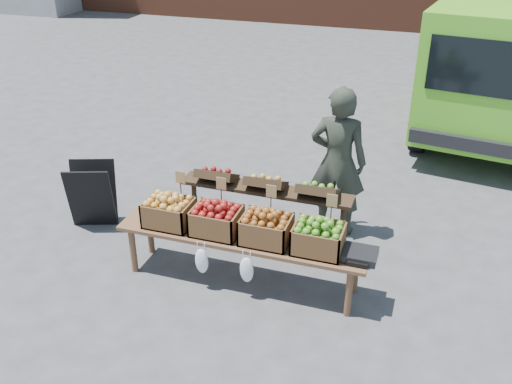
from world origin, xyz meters
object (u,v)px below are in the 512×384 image
(delivery_van, at_px, (509,64))
(display_bench, at_px, (241,259))
(vendor, at_px, (338,162))
(chalkboard_sign, at_px, (92,195))
(weighing_scale, at_px, (360,255))
(crate_green_apples, at_px, (318,239))
(crate_golden_apples, at_px, (169,213))
(back_table, at_px, (266,209))
(crate_red_apples, at_px, (266,230))
(crate_russet_pears, at_px, (216,221))

(delivery_van, xyz_separation_m, display_bench, (-2.83, -5.74, -0.88))
(vendor, distance_m, display_bench, 1.69)
(chalkboard_sign, bearing_deg, weighing_scale, -28.60)
(crate_green_apples, bearing_deg, crate_golden_apples, 180.00)
(weighing_scale, bearing_deg, chalkboard_sign, 171.01)
(delivery_van, distance_m, back_table, 5.78)
(chalkboard_sign, relative_size, weighing_scale, 2.49)
(delivery_van, bearing_deg, crate_red_apples, -105.39)
(crate_russet_pears, bearing_deg, chalkboard_sign, 164.08)
(back_table, relative_size, crate_green_apples, 4.20)
(delivery_van, distance_m, vendor, 4.85)
(chalkboard_sign, bearing_deg, crate_red_apples, -32.08)
(chalkboard_sign, relative_size, back_table, 0.40)
(display_bench, xyz_separation_m, crate_green_apples, (0.83, 0.00, 0.42))
(vendor, distance_m, weighing_scale, 1.51)
(crate_golden_apples, distance_m, crate_green_apples, 1.65)
(crate_red_apples, bearing_deg, display_bench, 180.00)
(crate_green_apples, bearing_deg, vendor, 93.73)
(chalkboard_sign, xyz_separation_m, back_table, (2.22, 0.18, 0.10))
(vendor, height_order, crate_red_apples, vendor)
(weighing_scale, bearing_deg, crate_red_apples, 180.00)
(delivery_van, relative_size, back_table, 2.49)
(crate_russet_pears, xyz_separation_m, crate_red_apples, (0.55, 0.00, 0.00))
(vendor, relative_size, crate_red_apples, 3.74)
(chalkboard_sign, height_order, display_bench, chalkboard_sign)
(weighing_scale, bearing_deg, back_table, 149.15)
(crate_green_apples, bearing_deg, weighing_scale, 0.00)
(vendor, relative_size, crate_russet_pears, 3.74)
(vendor, bearing_deg, delivery_van, -116.79)
(delivery_van, distance_m, crate_green_apples, 6.10)
(display_bench, xyz_separation_m, crate_golden_apples, (-0.82, 0.00, 0.42))
(delivery_van, xyz_separation_m, weighing_scale, (-1.58, -5.74, -0.56))
(crate_golden_apples, distance_m, crate_red_apples, 1.10)
(crate_golden_apples, distance_m, crate_russet_pears, 0.55)
(vendor, relative_size, back_table, 0.89)
(chalkboard_sign, distance_m, crate_russet_pears, 2.00)
(display_bench, distance_m, crate_golden_apples, 0.93)
(crate_golden_apples, xyz_separation_m, crate_red_apples, (1.10, 0.00, 0.00))
(delivery_van, xyz_separation_m, crate_green_apples, (-2.00, -5.74, -0.46))
(display_bench, height_order, weighing_scale, weighing_scale)
(crate_red_apples, relative_size, crate_green_apples, 1.00)
(back_table, bearing_deg, crate_russet_pears, -113.95)
(back_table, bearing_deg, crate_golden_apples, -140.38)
(crate_golden_apples, xyz_separation_m, crate_green_apples, (1.65, 0.00, 0.00))
(delivery_van, bearing_deg, vendor, -107.04)
(back_table, bearing_deg, delivery_van, 61.03)
(crate_green_apples, relative_size, weighing_scale, 1.47)
(crate_green_apples, bearing_deg, delivery_van, 70.79)
(chalkboard_sign, xyz_separation_m, crate_golden_apples, (1.35, -0.54, 0.29))
(vendor, xyz_separation_m, display_bench, (-0.74, -1.38, -0.65))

